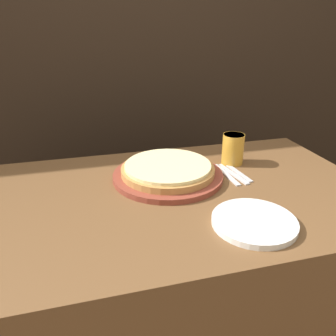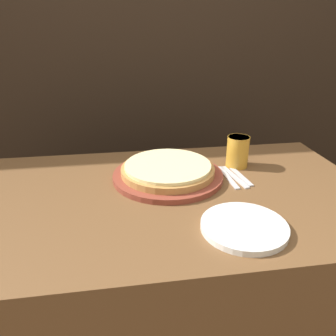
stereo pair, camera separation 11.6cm
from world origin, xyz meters
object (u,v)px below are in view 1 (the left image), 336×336
(fork, at_px, (227,175))
(spoon, at_px, (239,173))
(dinner_knife, at_px, (233,174))
(dinner_plate, at_px, (254,222))
(pizza_on_board, at_px, (168,172))
(beer_glass, at_px, (233,148))

(fork, height_order, spoon, same)
(fork, bearing_deg, spoon, 0.00)
(fork, height_order, dinner_knife, same)
(spoon, bearing_deg, dinner_plate, -108.89)
(pizza_on_board, distance_m, dinner_knife, 0.25)
(beer_glass, xyz_separation_m, fork, (-0.07, -0.10, -0.06))
(spoon, bearing_deg, beer_glass, 80.04)
(beer_glass, height_order, dinner_plate, beer_glass)
(dinner_plate, distance_m, fork, 0.33)
(pizza_on_board, bearing_deg, spoon, -7.04)
(pizza_on_board, distance_m, beer_glass, 0.30)
(pizza_on_board, height_order, beer_glass, beer_glass)
(dinner_plate, distance_m, spoon, 0.34)
(beer_glass, distance_m, fork, 0.14)
(fork, relative_size, dinner_knife, 1.00)
(pizza_on_board, bearing_deg, beer_glass, 13.34)
(dinner_plate, bearing_deg, beer_glass, 73.17)
(beer_glass, bearing_deg, pizza_on_board, -166.66)
(dinner_plate, height_order, spoon, dinner_plate)
(dinner_plate, bearing_deg, fork, 79.37)
(fork, bearing_deg, beer_glass, 56.21)
(beer_glass, bearing_deg, fork, -123.79)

